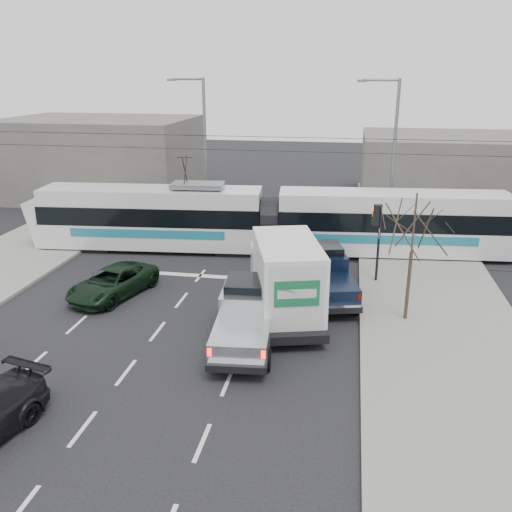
% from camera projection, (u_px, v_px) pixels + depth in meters
% --- Properties ---
extents(ground, '(120.00, 120.00, 0.00)m').
position_uv_depth(ground, '(201.00, 335.00, 20.22)').
color(ground, black).
rests_on(ground, ground).
extents(sidewalk_right, '(6.00, 60.00, 0.15)m').
position_uv_depth(sidewalk_right, '(453.00, 354.00, 18.71)').
color(sidewalk_right, gray).
rests_on(sidewalk_right, ground).
extents(rails, '(60.00, 1.60, 0.03)m').
position_uv_depth(rails, '(250.00, 252.00, 29.54)').
color(rails, '#33302D').
rests_on(rails, ground).
extents(building_left, '(14.00, 10.00, 6.00)m').
position_uv_depth(building_left, '(102.00, 158.00, 42.06)').
color(building_left, slate).
rests_on(building_left, ground).
extents(building_right, '(12.00, 10.00, 5.00)m').
position_uv_depth(building_right, '(445.00, 170.00, 39.81)').
color(building_right, slate).
rests_on(building_right, ground).
extents(bare_tree, '(2.40, 2.40, 5.00)m').
position_uv_depth(bare_tree, '(414.00, 229.00, 20.08)').
color(bare_tree, '#47382B').
rests_on(bare_tree, ground).
extents(traffic_signal, '(0.44, 0.44, 3.60)m').
position_uv_depth(traffic_signal, '(377.00, 226.00, 24.33)').
color(traffic_signal, black).
rests_on(traffic_signal, ground).
extents(street_lamp_near, '(2.38, 0.25, 9.00)m').
position_uv_depth(street_lamp_near, '(391.00, 151.00, 30.42)').
color(street_lamp_near, slate).
rests_on(street_lamp_near, ground).
extents(street_lamp_far, '(2.38, 0.25, 9.00)m').
position_uv_depth(street_lamp_far, '(202.00, 142.00, 34.17)').
color(street_lamp_far, slate).
rests_on(street_lamp_far, ground).
extents(catenary, '(60.00, 0.20, 7.00)m').
position_uv_depth(catenary, '(250.00, 182.00, 28.29)').
color(catenary, black).
rests_on(catenary, ground).
extents(tram, '(24.95, 4.72, 5.07)m').
position_uv_depth(tram, '(269.00, 220.00, 29.02)').
color(tram, silver).
rests_on(tram, ground).
extents(silver_pickup, '(2.39, 5.78, 2.05)m').
position_uv_depth(silver_pickup, '(246.00, 313.00, 19.63)').
color(silver_pickup, black).
rests_on(silver_pickup, ground).
extents(box_truck, '(3.91, 6.94, 3.29)m').
position_uv_depth(box_truck, '(285.00, 278.00, 21.32)').
color(box_truck, black).
rests_on(box_truck, ground).
extents(navy_pickup, '(3.07, 5.38, 2.14)m').
position_uv_depth(navy_pickup, '(325.00, 273.00, 23.42)').
color(navy_pickup, black).
rests_on(navy_pickup, ground).
extents(green_car, '(3.24, 4.89, 1.25)m').
position_uv_depth(green_car, '(113.00, 282.00, 23.58)').
color(green_car, black).
rests_on(green_car, ground).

